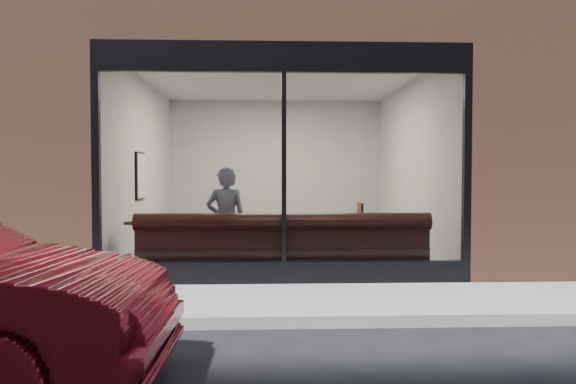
{
  "coord_description": "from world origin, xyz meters",
  "views": [
    {
      "loc": [
        -0.24,
        -5.36,
        1.49
      ],
      "look_at": [
        0.07,
        2.4,
        1.22
      ],
      "focal_mm": 35.0,
      "sensor_mm": 36.0,
      "label": 1
    }
  ],
  "objects_px": {
    "person": "(226,222)",
    "cafe_chair_right": "(349,243)",
    "banquette": "(283,262)",
    "cafe_table_left": "(155,222)",
    "cafe_table_right": "(351,218)"
  },
  "relations": [
    {
      "from": "banquette",
      "to": "cafe_chair_right",
      "type": "distance_m",
      "value": 2.38
    },
    {
      "from": "person",
      "to": "cafe_table_left",
      "type": "distance_m",
      "value": 1.19
    },
    {
      "from": "cafe_chair_right",
      "to": "person",
      "type": "bearing_deg",
      "value": 42.34
    },
    {
      "from": "banquette",
      "to": "person",
      "type": "height_order",
      "value": "person"
    },
    {
      "from": "cafe_table_left",
      "to": "cafe_chair_right",
      "type": "distance_m",
      "value": 3.47
    },
    {
      "from": "banquette",
      "to": "cafe_chair_right",
      "type": "relative_size",
      "value": 9.24
    },
    {
      "from": "cafe_table_right",
      "to": "cafe_chair_right",
      "type": "height_order",
      "value": "cafe_table_right"
    },
    {
      "from": "cafe_table_left",
      "to": "cafe_table_right",
      "type": "height_order",
      "value": "cafe_table_left"
    },
    {
      "from": "cafe_table_right",
      "to": "person",
      "type": "bearing_deg",
      "value": -151.57
    },
    {
      "from": "cafe_table_right",
      "to": "cafe_chair_right",
      "type": "relative_size",
      "value": 1.26
    },
    {
      "from": "cafe_chair_right",
      "to": "cafe_table_left",
      "type": "bearing_deg",
      "value": 23.87
    },
    {
      "from": "cafe_table_left",
      "to": "cafe_table_right",
      "type": "bearing_deg",
      "value": 10.79
    },
    {
      "from": "person",
      "to": "cafe_chair_right",
      "type": "relative_size",
      "value": 3.61
    },
    {
      "from": "banquette",
      "to": "cafe_chair_right",
      "type": "height_order",
      "value": "banquette"
    },
    {
      "from": "banquette",
      "to": "cafe_table_left",
      "type": "bearing_deg",
      "value": 161.13
    }
  ]
}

